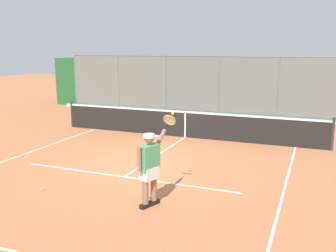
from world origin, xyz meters
name	(u,v)px	position (x,y,z in m)	size (l,w,h in m)	color
ground_plane	(144,164)	(0.00, 0.00, 0.00)	(60.00, 60.00, 0.00)	#B76B42
court_line_markings	(118,181)	(0.00, 1.49, 0.00)	(7.80, 8.60, 0.01)	white
fence_backdrop	(222,87)	(0.00, -9.06, 1.33)	(19.43, 1.37, 2.88)	slate
tennis_net	(185,124)	(0.00, -3.55, 0.49)	(10.03, 0.09, 1.07)	#2D2D2D
tennis_player	(150,165)	(-1.36, 2.55, 0.89)	(0.44, 1.33, 1.83)	black
tennis_ball_near_baseline	(42,189)	(1.32, 2.69, 0.03)	(0.07, 0.07, 0.07)	#D6E042
tennis_ball_near_net	(177,139)	(0.15, -3.06, 0.03)	(0.07, 0.07, 0.07)	#CCDB33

